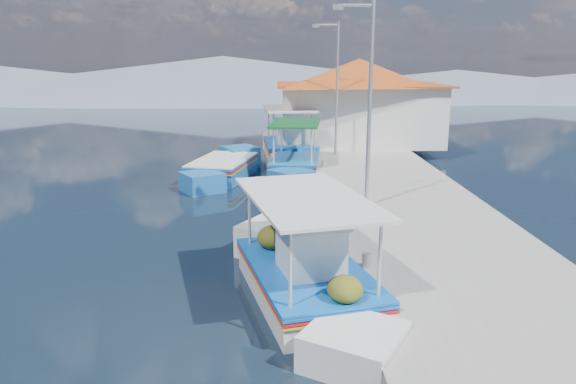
{
  "coord_description": "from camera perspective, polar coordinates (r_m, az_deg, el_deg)",
  "views": [
    {
      "loc": [
        1.89,
        -13.91,
        4.89
      ],
      "look_at": [
        2.17,
        0.55,
        1.3
      ],
      "focal_mm": 33.59,
      "sensor_mm": 36.0,
      "label": 1
    }
  ],
  "objects": [
    {
      "name": "quay",
      "position": [
        20.83,
        10.03,
        0.86
      ],
      "size": [
        5.0,
        44.0,
        0.5
      ],
      "primitive_type": "cube",
      "color": "gray",
      "rests_on": "ground"
    },
    {
      "name": "main_caique",
      "position": [
        11.44,
        2.0,
        -8.8
      ],
      "size": [
        3.36,
        7.2,
        2.45
      ],
      "rotation": [
        0.0,
        0.0,
        -0.25
      ],
      "color": "white",
      "rests_on": "ground"
    },
    {
      "name": "ground",
      "position": [
        14.86,
        -8.38,
        -5.42
      ],
      "size": [
        160.0,
        160.0,
        0.0
      ],
      "primitive_type": "plane",
      "color": "black",
      "rests_on": "ground"
    },
    {
      "name": "mountain_ridge",
      "position": [
        70.12,
        2.77,
        11.61
      ],
      "size": [
        171.4,
        96.0,
        5.5
      ],
      "color": "slate",
      "rests_on": "ground"
    },
    {
      "name": "bollards",
      "position": [
        19.72,
        4.49,
        1.48
      ],
      "size": [
        0.2,
        17.2,
        0.3
      ],
      "color": "#A5A8AD",
      "rests_on": "quay"
    },
    {
      "name": "caique_far",
      "position": [
        27.42,
        0.08,
        4.77
      ],
      "size": [
        2.74,
        7.92,
        2.78
      ],
      "rotation": [
        0.0,
        0.0,
        -0.08
      ],
      "color": "white",
      "rests_on": "ground"
    },
    {
      "name": "harbor_building",
      "position": [
        29.3,
        7.46,
        9.69
      ],
      "size": [
        10.49,
        10.49,
        4.4
      ],
      "color": "silver",
      "rests_on": "quay"
    },
    {
      "name": "caique_blue_hull",
      "position": [
        22.86,
        -6.94,
        2.34
      ],
      "size": [
        3.02,
        6.69,
        1.22
      ],
      "rotation": [
        0.0,
        0.0,
        0.23
      ],
      "color": "#1C60A8",
      "rests_on": "ground"
    },
    {
      "name": "caique_green_canopy",
      "position": [
        23.56,
        0.76,
        2.89
      ],
      "size": [
        2.45,
        6.63,
        2.49
      ],
      "rotation": [
        0.0,
        0.0,
        0.11
      ],
      "color": "#1C60A8",
      "rests_on": "ground"
    },
    {
      "name": "lamp_post_near",
      "position": [
        16.16,
        8.36,
        10.11
      ],
      "size": [
        1.21,
        0.14,
        6.0
      ],
      "color": "#A5A8AD",
      "rests_on": "quay"
    },
    {
      "name": "lamp_post_far",
      "position": [
        25.07,
        5.0,
        11.52
      ],
      "size": [
        1.21,
        0.14,
        6.0
      ],
      "color": "#A5A8AD",
      "rests_on": "quay"
    }
  ]
}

